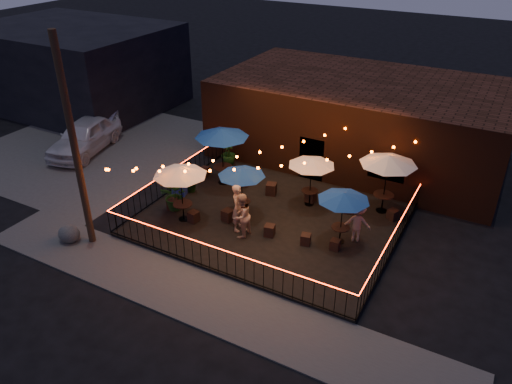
{
  "coord_description": "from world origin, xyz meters",
  "views": [
    {
      "loc": [
        7.84,
        -13.48,
        11.12
      ],
      "look_at": [
        -0.49,
        1.62,
        1.46
      ],
      "focal_mm": 35.0,
      "sensor_mm": 36.0,
      "label": 1
    }
  ],
  "objects_px": {
    "utility_pole": "(74,147)",
    "cooler": "(179,186)",
    "cafe_table_0": "(180,172)",
    "cafe_table_2": "(242,173)",
    "cafe_table_3": "(312,163)",
    "cafe_table_1": "(222,134)",
    "cafe_table_4": "(344,197)",
    "boulder": "(69,234)",
    "cafe_table_5": "(389,161)"
  },
  "relations": [
    {
      "from": "utility_pole",
      "to": "cafe_table_5",
      "type": "xyz_separation_m",
      "value": [
        9.2,
        7.4,
        -1.5
      ]
    },
    {
      "from": "cooler",
      "to": "boulder",
      "type": "xyz_separation_m",
      "value": [
        -1.66,
        -4.85,
        -0.23
      ]
    },
    {
      "from": "cafe_table_1",
      "to": "cafe_table_3",
      "type": "distance_m",
      "value": 4.32
    },
    {
      "from": "cooler",
      "to": "cafe_table_3",
      "type": "bearing_deg",
      "value": 4.8
    },
    {
      "from": "cafe_table_2",
      "to": "cafe_table_3",
      "type": "bearing_deg",
      "value": 45.35
    },
    {
      "from": "cafe_table_5",
      "to": "cafe_table_4",
      "type": "bearing_deg",
      "value": -104.17
    },
    {
      "from": "cafe_table_4",
      "to": "cafe_table_3",
      "type": "bearing_deg",
      "value": 136.52
    },
    {
      "from": "cafe_table_4",
      "to": "cooler",
      "type": "height_order",
      "value": "cafe_table_4"
    },
    {
      "from": "cafe_table_1",
      "to": "cafe_table_0",
      "type": "bearing_deg",
      "value": -85.65
    },
    {
      "from": "cafe_table_3",
      "to": "boulder",
      "type": "height_order",
      "value": "cafe_table_3"
    },
    {
      "from": "utility_pole",
      "to": "cafe_table_5",
      "type": "relative_size",
      "value": 3.08
    },
    {
      "from": "utility_pole",
      "to": "boulder",
      "type": "distance_m",
      "value": 3.75
    },
    {
      "from": "cafe_table_1",
      "to": "boulder",
      "type": "bearing_deg",
      "value": -112.41
    },
    {
      "from": "utility_pole",
      "to": "cafe_table_0",
      "type": "xyz_separation_m",
      "value": [
        2.28,
        2.84,
        -1.68
      ]
    },
    {
      "from": "utility_pole",
      "to": "cooler",
      "type": "xyz_separation_m",
      "value": [
        0.9,
        4.44,
        -3.42
      ]
    },
    {
      "from": "cafe_table_3",
      "to": "cafe_table_5",
      "type": "relative_size",
      "value": 0.84
    },
    {
      "from": "cafe_table_1",
      "to": "cafe_table_4",
      "type": "relative_size",
      "value": 1.28
    },
    {
      "from": "cafe_table_0",
      "to": "cooler",
      "type": "relative_size",
      "value": 2.83
    },
    {
      "from": "cafe_table_4",
      "to": "cafe_table_5",
      "type": "relative_size",
      "value": 0.83
    },
    {
      "from": "utility_pole",
      "to": "boulder",
      "type": "xyz_separation_m",
      "value": [
        -0.76,
        -0.41,
        -3.65
      ]
    },
    {
      "from": "cafe_table_5",
      "to": "cooler",
      "type": "relative_size",
      "value": 3.09
    },
    {
      "from": "cafe_table_2",
      "to": "cafe_table_3",
      "type": "relative_size",
      "value": 1.17
    },
    {
      "from": "cafe_table_0",
      "to": "boulder",
      "type": "relative_size",
      "value": 2.66
    },
    {
      "from": "utility_pole",
      "to": "cafe_table_0",
      "type": "height_order",
      "value": "utility_pole"
    },
    {
      "from": "utility_pole",
      "to": "cafe_table_5",
      "type": "bearing_deg",
      "value": 38.81
    },
    {
      "from": "cafe_table_0",
      "to": "cooler",
      "type": "xyz_separation_m",
      "value": [
        -1.38,
        1.59,
        -1.74
      ]
    },
    {
      "from": "cafe_table_1",
      "to": "boulder",
      "type": "height_order",
      "value": "cafe_table_1"
    },
    {
      "from": "cafe_table_0",
      "to": "cafe_table_4",
      "type": "bearing_deg",
      "value": 14.25
    },
    {
      "from": "cafe_table_3",
      "to": "cooler",
      "type": "relative_size",
      "value": 2.6
    },
    {
      "from": "cafe_table_2",
      "to": "boulder",
      "type": "bearing_deg",
      "value": -136.48
    },
    {
      "from": "cafe_table_4",
      "to": "cooler",
      "type": "bearing_deg",
      "value": 179.78
    },
    {
      "from": "cafe_table_2",
      "to": "boulder",
      "type": "xyz_separation_m",
      "value": [
        -4.96,
        -4.71,
        -1.75
      ]
    },
    {
      "from": "cafe_table_2",
      "to": "cafe_table_4",
      "type": "xyz_separation_m",
      "value": [
        4.24,
        0.11,
        0.01
      ]
    },
    {
      "from": "utility_pole",
      "to": "cooler",
      "type": "height_order",
      "value": "utility_pole"
    },
    {
      "from": "utility_pole",
      "to": "cafe_table_3",
      "type": "distance_m",
      "value": 9.2
    },
    {
      "from": "cafe_table_1",
      "to": "cafe_table_3",
      "type": "height_order",
      "value": "cafe_table_1"
    },
    {
      "from": "cafe_table_1",
      "to": "cafe_table_5",
      "type": "xyz_separation_m",
      "value": [
        7.18,
        1.08,
        -0.11
      ]
    },
    {
      "from": "cafe_table_3",
      "to": "boulder",
      "type": "xyz_separation_m",
      "value": [
        -7.07,
        -6.84,
        -1.8
      ]
    },
    {
      "from": "cafe_table_1",
      "to": "cafe_table_4",
      "type": "xyz_separation_m",
      "value": [
        6.43,
        -1.91,
        -0.5
      ]
    },
    {
      "from": "cafe_table_1",
      "to": "cooler",
      "type": "xyz_separation_m",
      "value": [
        -1.12,
        -1.88,
        -2.03
      ]
    },
    {
      "from": "cafe_table_4",
      "to": "utility_pole",
      "type": "bearing_deg",
      "value": -152.44
    },
    {
      "from": "cafe_table_4",
      "to": "boulder",
      "type": "relative_size",
      "value": 2.41
    },
    {
      "from": "cafe_table_4",
      "to": "cafe_table_1",
      "type": "bearing_deg",
      "value": 163.42
    },
    {
      "from": "cafe_table_0",
      "to": "cafe_table_3",
      "type": "bearing_deg",
      "value": 41.71
    },
    {
      "from": "cafe_table_0",
      "to": "cafe_table_3",
      "type": "relative_size",
      "value": 1.09
    },
    {
      "from": "cafe_table_3",
      "to": "boulder",
      "type": "relative_size",
      "value": 2.45
    },
    {
      "from": "cafe_table_5",
      "to": "cooler",
      "type": "height_order",
      "value": "cafe_table_5"
    },
    {
      "from": "cafe_table_0",
      "to": "cafe_table_3",
      "type": "xyz_separation_m",
      "value": [
        4.03,
        3.59,
        -0.17
      ]
    },
    {
      "from": "cafe_table_1",
      "to": "cafe_table_4",
      "type": "height_order",
      "value": "cafe_table_1"
    },
    {
      "from": "cafe_table_4",
      "to": "boulder",
      "type": "bearing_deg",
      "value": -152.36
    }
  ]
}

